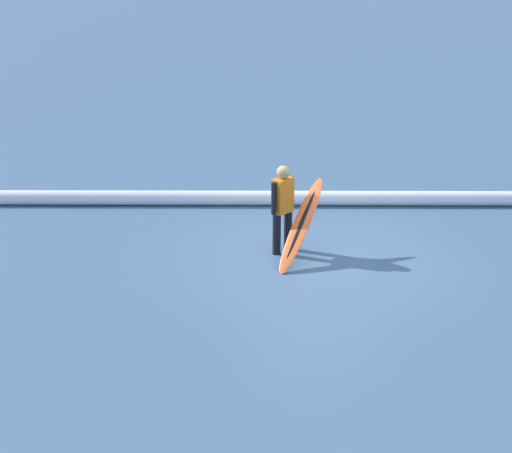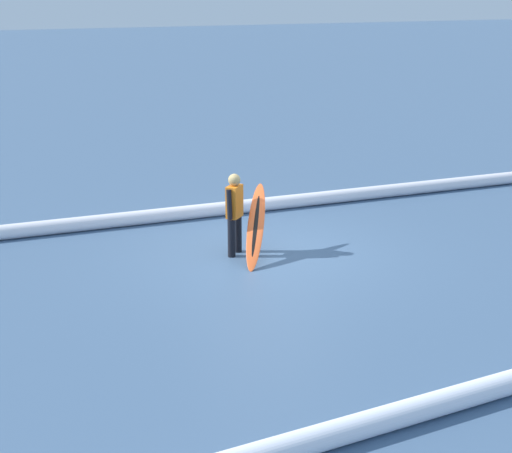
{
  "view_description": "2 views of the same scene",
  "coord_description": "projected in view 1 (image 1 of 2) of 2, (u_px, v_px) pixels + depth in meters",
  "views": [
    {
      "loc": [
        1.69,
        10.65,
        4.63
      ],
      "look_at": [
        1.18,
        1.97,
        1.3
      ],
      "focal_mm": 49.0,
      "sensor_mm": 36.0,
      "label": 1
    },
    {
      "loc": [
        5.63,
        11.57,
        4.63
      ],
      "look_at": [
        0.7,
        0.92,
        0.87
      ],
      "focal_mm": 52.27,
      "sensor_mm": 36.0,
      "label": 2
    }
  ],
  "objects": [
    {
      "name": "surfer",
      "position": [
        283.0,
        204.0,
        11.54
      ],
      "size": [
        0.41,
        0.47,
        1.5
      ],
      "rotation": [
        0.0,
        0.0,
        0.73
      ],
      "color": "black",
      "rests_on": "ground_plane"
    },
    {
      "name": "ground_plane",
      "position": [
        319.0,
        255.0,
        11.68
      ],
      "size": [
        163.02,
        163.02,
        0.0
      ],
      "primitive_type": "plane",
      "color": "#456181"
    },
    {
      "name": "surfboard",
      "position": [
        301.0,
        225.0,
        11.36
      ],
      "size": [
        1.04,
        1.44,
        1.21
      ],
      "color": "#E55926",
      "rests_on": "ground_plane"
    },
    {
      "name": "wave_crest_foreground",
      "position": [
        320.0,
        198.0,
        14.01
      ],
      "size": [
        19.91,
        1.58,
        0.29
      ],
      "primitive_type": "cylinder",
      "rotation": [
        0.0,
        1.57,
        -0.06
      ],
      "color": "white",
      "rests_on": "ground_plane"
    }
  ]
}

